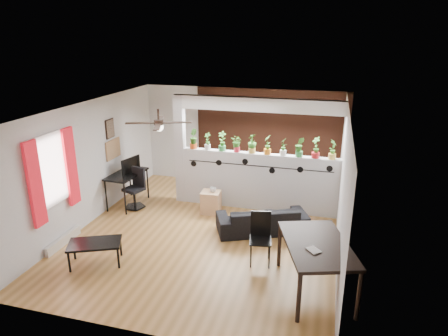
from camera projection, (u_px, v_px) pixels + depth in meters
The scene contains 31 objects.
room_shell at pixel (205, 174), 7.83m from camera, with size 6.30×7.10×2.90m.
partition_wall at pixel (259, 181), 9.20m from camera, with size 3.60×0.18×1.35m, color #BCBCC1.
ceiling_header at pixel (261, 105), 8.63m from camera, with size 3.60×0.18×0.30m, color white.
pier_column at pixel (180, 149), 9.48m from camera, with size 0.22×0.20×2.60m, color #BCBCC1.
brick_panel at pixel (270, 140), 10.34m from camera, with size 3.90×0.05×2.60m, color #9E492D.
vine_decal at pixel (258, 166), 8.99m from camera, with size 3.31×0.01×0.30m.
window_assembly at pixel (53, 172), 7.31m from camera, with size 0.09×1.30×1.55m.
baseboard_heater at pixel (63, 241), 7.76m from camera, with size 0.08×1.00×0.18m, color beige.
corkboard at pixel (113, 149), 9.33m from camera, with size 0.03×0.60×0.45m, color #976E49.
framed_art at pixel (110, 129), 9.13m from camera, with size 0.03×0.34×0.44m.
ceiling_fan at pixel (159, 124), 7.43m from camera, with size 1.19×1.19×0.43m.
potted_plant_0 at pixel (193, 138), 9.30m from camera, with size 0.29×0.31×0.46m.
potted_plant_1 at pixel (207, 141), 9.23m from camera, with size 0.24×0.22×0.40m.
potted_plant_2 at pixel (222, 141), 9.13m from camera, with size 0.24×0.20×0.45m.
potted_plant_3 at pixel (237, 143), 9.05m from camera, with size 0.24×0.21×0.39m.
potted_plant_4 at pixel (252, 143), 8.96m from camera, with size 0.26×0.28×0.44m.
potted_plant_5 at pixel (268, 144), 8.87m from camera, with size 0.20×0.24×0.45m.
potted_plant_6 at pixel (283, 146), 8.79m from camera, with size 0.20×0.23×0.40m.
potted_plant_7 at pixel (300, 146), 8.69m from camera, with size 0.24×0.20×0.44m.
potted_plant_8 at pixel (316, 147), 8.60m from camera, with size 0.30×0.32×0.47m.
potted_plant_9 at pixel (333, 149), 8.52m from camera, with size 0.24×0.27×0.44m.
sofa at pixel (262, 219), 8.27m from camera, with size 1.76×0.69×0.52m, color black.
cube_shelf at pixel (211, 202), 9.12m from camera, with size 0.42×0.37×0.51m, color tan.
cup at pixel (213, 190), 9.00m from camera, with size 0.14×0.14×0.11m, color gray.
computer_desk at pixel (127, 176), 9.40m from camera, with size 0.65×1.14×0.80m.
monitor at pixel (129, 167), 9.48m from camera, with size 0.06×0.34×0.19m, color black.
office_chair at pixel (136, 191), 9.34m from camera, with size 0.50×0.51×0.95m.
dining_table at pixel (317, 248), 6.20m from camera, with size 1.38×1.77×0.85m.
book at pixel (309, 251), 5.91m from camera, with size 0.16×0.21×0.02m, color gray.
folding_chair at pixel (261, 233), 7.08m from camera, with size 0.45×0.45×0.94m.
coffee_table at pixel (95, 245), 7.05m from camera, with size 1.03×0.83×0.42m.
Camera 1 is at (2.31, -7.02, 3.93)m, focal length 32.00 mm.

